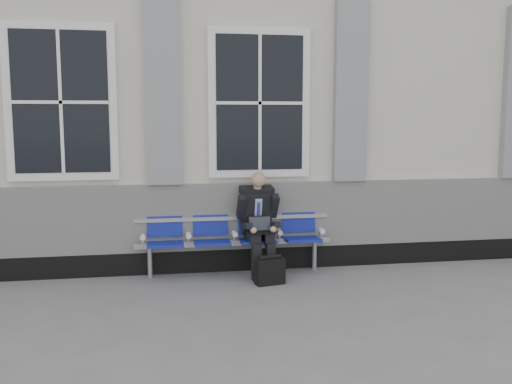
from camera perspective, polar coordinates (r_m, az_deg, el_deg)
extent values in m
plane|color=slate|center=(6.44, -0.52, -11.24)|extent=(70.00, 70.00, 0.00)
cube|color=beige|center=(9.57, -3.93, 7.69)|extent=(14.00, 4.00, 4.20)
cube|color=black|center=(7.79, -2.26, -6.75)|extent=(14.00, 0.10, 0.30)
cube|color=silver|center=(7.65, -2.28, -2.41)|extent=(14.00, 0.08, 0.90)
cube|color=gray|center=(7.46, -9.30, 9.96)|extent=(0.45, 0.14, 2.40)
cube|color=gray|center=(7.89, 9.44, 9.82)|extent=(0.45, 0.14, 2.40)
cube|color=white|center=(7.57, -18.88, 8.49)|extent=(1.35, 0.10, 1.95)
cube|color=black|center=(7.52, -18.94, 8.49)|extent=(1.15, 0.02, 1.75)
cube|color=white|center=(7.59, 0.31, 8.88)|extent=(1.35, 0.10, 1.95)
cube|color=black|center=(7.55, 0.38, 8.89)|extent=(1.15, 0.02, 1.75)
cube|color=#9EA0A3|center=(7.56, -2.20, -5.09)|extent=(2.60, 0.07, 0.07)
cube|color=#9EA0A3|center=(7.62, -2.33, -2.62)|extent=(2.60, 0.05, 0.05)
cylinder|color=#9EA0A3|center=(7.55, -10.56, -6.98)|extent=(0.06, 0.06, 0.39)
cylinder|color=#9EA0A3|center=(7.83, 5.86, -6.37)|extent=(0.06, 0.06, 0.39)
cube|color=navy|center=(7.42, -9.06, -5.19)|extent=(0.46, 0.42, 0.07)
cube|color=navy|center=(7.57, -9.12, -2.92)|extent=(0.46, 0.10, 0.40)
cube|color=navy|center=(7.45, -4.42, -5.07)|extent=(0.46, 0.42, 0.07)
cube|color=navy|center=(7.60, -4.59, -2.81)|extent=(0.46, 0.10, 0.40)
cube|color=navy|center=(7.52, 0.15, -4.91)|extent=(0.46, 0.42, 0.07)
cube|color=navy|center=(7.67, -0.12, -2.68)|extent=(0.46, 0.10, 0.40)
cube|color=navy|center=(7.65, 4.60, -4.73)|extent=(0.46, 0.42, 0.07)
cube|color=navy|center=(7.80, 4.24, -2.54)|extent=(0.46, 0.10, 0.40)
cylinder|color=white|center=(7.43, -11.25, -4.43)|extent=(0.07, 0.12, 0.07)
cylinder|color=white|center=(7.43, -6.76, -4.33)|extent=(0.07, 0.12, 0.07)
cylinder|color=white|center=(7.49, -2.16, -4.20)|extent=(0.07, 0.12, 0.07)
cylinder|color=white|center=(7.59, 2.35, -4.04)|extent=(0.07, 0.12, 0.07)
cylinder|color=white|center=(7.73, 6.57, -3.87)|extent=(0.07, 0.12, 0.07)
cube|color=black|center=(7.28, 0.15, -8.65)|extent=(0.12, 0.24, 0.08)
cube|color=black|center=(7.33, 1.55, -8.56)|extent=(0.12, 0.24, 0.08)
cube|color=black|center=(7.28, 0.04, -7.00)|extent=(0.12, 0.13, 0.47)
cube|color=black|center=(7.32, 1.44, -6.91)|extent=(0.12, 0.13, 0.47)
cube|color=black|center=(7.40, -0.33, -4.45)|extent=(0.16, 0.42, 0.13)
cube|color=black|center=(7.45, 1.04, -4.38)|extent=(0.16, 0.42, 0.13)
cube|color=black|center=(7.54, 0.01, -1.89)|extent=(0.41, 0.34, 0.58)
cube|color=#A4BCD8|center=(7.44, 0.22, -1.89)|extent=(0.10, 0.09, 0.33)
cube|color=#2F27B8|center=(7.43, 0.23, -2.04)|extent=(0.05, 0.08, 0.27)
cube|color=black|center=(7.48, 0.06, 0.15)|extent=(0.45, 0.25, 0.13)
cylinder|color=tan|center=(7.43, 0.15, 0.59)|extent=(0.10, 0.10, 0.09)
sphere|color=tan|center=(7.36, 0.25, 1.25)|extent=(0.19, 0.19, 0.19)
cube|color=black|center=(7.39, -1.47, -1.51)|extent=(0.11, 0.27, 0.34)
cube|color=black|center=(7.50, 1.81, -1.39)|extent=(0.11, 0.27, 0.34)
cube|color=black|center=(7.28, -0.90, -3.41)|extent=(0.10, 0.29, 0.13)
cube|color=black|center=(7.37, 1.87, -3.27)|extent=(0.10, 0.29, 0.13)
sphere|color=tan|center=(7.18, -0.24, -3.86)|extent=(0.08, 0.08, 0.08)
sphere|color=tan|center=(7.24, 1.73, -3.76)|extent=(0.08, 0.08, 0.08)
cube|color=black|center=(7.29, 0.60, -4.06)|extent=(0.32, 0.23, 0.02)
cube|color=black|center=(7.37, 0.40, -3.16)|extent=(0.31, 0.10, 0.19)
cube|color=black|center=(7.36, 0.41, -3.17)|extent=(0.28, 0.08, 0.16)
cube|color=black|center=(7.15, 1.41, -7.96)|extent=(0.39, 0.23, 0.32)
cylinder|color=black|center=(7.10, 1.41, -6.55)|extent=(0.29, 0.12, 0.06)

